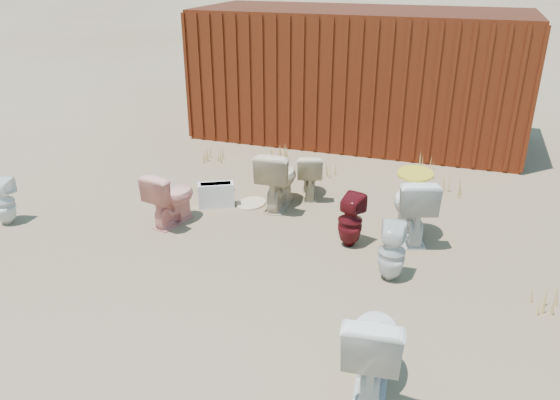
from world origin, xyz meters
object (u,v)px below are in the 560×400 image
(toilet_back_yellowlid, at_px, (412,206))
(loose_tank, at_px, (216,195))
(shipping_container, at_px, (358,75))
(toilet_front_pink, at_px, (171,197))
(toilet_back_beige_right, at_px, (278,178))
(toilet_back_a, at_px, (4,202))
(toilet_front_maroon, at_px, (350,221))
(toilet_back_beige_left, at_px, (309,174))
(toilet_back_e, at_px, (392,252))
(toilet_front_c, at_px, (373,346))

(toilet_back_yellowlid, bearing_deg, loose_tank, -20.19)
(shipping_container, height_order, toilet_front_pink, shipping_container)
(toilet_back_beige_right, bearing_deg, toilet_back_a, 26.06)
(toilet_front_pink, xyz_separation_m, toilet_back_beige_right, (1.15, 0.98, 0.05))
(toilet_back_yellowlid, xyz_separation_m, loose_tank, (-2.71, 0.06, -0.25))
(toilet_front_maroon, height_order, loose_tank, toilet_front_maroon)
(toilet_front_pink, relative_size, toilet_back_beige_left, 1.10)
(toilet_back_a, height_order, loose_tank, toilet_back_a)
(shipping_container, bearing_deg, toilet_back_e, -74.12)
(shipping_container, xyz_separation_m, toilet_back_beige_left, (-0.04, -3.14, -0.86))
(toilet_front_pink, height_order, toilet_front_c, toilet_front_c)
(toilet_back_yellowlid, bearing_deg, toilet_back_beige_left, -47.49)
(toilet_front_pink, height_order, toilet_back_yellowlid, toilet_back_yellowlid)
(toilet_back_beige_right, bearing_deg, toilet_front_c, 119.15)
(toilet_front_pink, height_order, toilet_back_e, toilet_front_pink)
(toilet_back_a, distance_m, toilet_back_beige_right, 3.66)
(toilet_front_maroon, relative_size, toilet_back_beige_right, 0.78)
(toilet_front_maroon, bearing_deg, toilet_front_pink, 19.21)
(toilet_front_c, height_order, toilet_back_e, toilet_front_c)
(toilet_back_a, distance_m, toilet_back_beige_left, 4.18)
(shipping_container, xyz_separation_m, loose_tank, (-1.19, -3.93, -1.02))
(shipping_container, distance_m, toilet_back_e, 5.33)
(toilet_front_c, relative_size, loose_tank, 1.67)
(toilet_back_e, bearing_deg, toilet_front_c, 90.12)
(toilet_back_beige_right, height_order, toilet_back_e, toilet_back_beige_right)
(loose_tank, bearing_deg, toilet_back_beige_right, -7.51)
(toilet_back_e, xyz_separation_m, loose_tank, (-2.63, 1.13, -0.16))
(toilet_front_pink, height_order, toilet_back_a, toilet_front_pink)
(toilet_front_pink, bearing_deg, toilet_front_maroon, -164.63)
(toilet_back_beige_left, height_order, loose_tank, toilet_back_beige_left)
(toilet_front_maroon, relative_size, loose_tank, 1.33)
(toilet_front_c, distance_m, toilet_back_yellowlid, 2.79)
(toilet_front_c, xyz_separation_m, loose_tank, (-2.72, 2.86, -0.24))
(shipping_container, bearing_deg, toilet_back_beige_left, -90.80)
(shipping_container, height_order, toilet_front_maroon, shipping_container)
(shipping_container, relative_size, toilet_front_maroon, 9.02)
(toilet_front_c, height_order, loose_tank, toilet_front_c)
(toilet_back_beige_left, bearing_deg, toilet_back_beige_right, 40.16)
(toilet_front_c, bearing_deg, toilet_back_beige_right, -64.79)
(toilet_back_beige_right, xyz_separation_m, toilet_back_e, (1.80, -1.44, -0.09))
(toilet_front_maroon, distance_m, toilet_back_beige_left, 1.59)
(toilet_back_a, height_order, toilet_back_yellowlid, toilet_back_yellowlid)
(toilet_front_maroon, xyz_separation_m, loose_tank, (-2.04, 0.52, -0.16))
(toilet_back_a, bearing_deg, toilet_back_e, 171.02)
(toilet_front_maroon, bearing_deg, toilet_back_e, 149.41)
(shipping_container, relative_size, toilet_back_e, 9.02)
(toilet_back_a, height_order, toilet_back_beige_left, toilet_back_beige_left)
(toilet_front_c, xyz_separation_m, toilet_front_maroon, (-0.68, 2.34, -0.08))
(toilet_back_e, bearing_deg, toilet_front_pink, -11.86)
(toilet_back_a, bearing_deg, shipping_container, -136.10)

